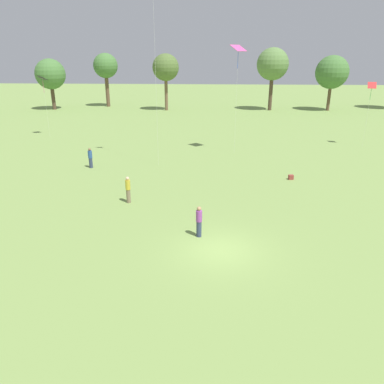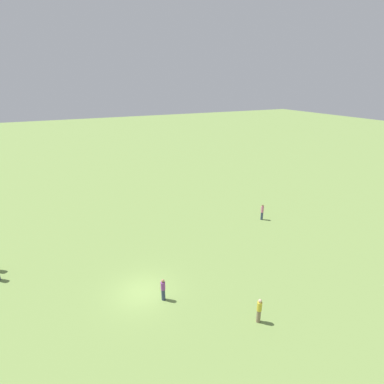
{
  "view_description": "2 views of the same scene",
  "coord_description": "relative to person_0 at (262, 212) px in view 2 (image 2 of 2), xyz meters",
  "views": [
    {
      "loc": [
        -0.42,
        -17.21,
        9.47
      ],
      "look_at": [
        -1.49,
        -0.04,
        3.19
      ],
      "focal_mm": 35.0,
      "sensor_mm": 36.0,
      "label": 1
    },
    {
      "loc": [
        4.67,
        18.8,
        15.35
      ],
      "look_at": [
        -5.49,
        -2.54,
        6.54
      ],
      "focal_mm": 28.0,
      "sensor_mm": 36.0,
      "label": 2
    }
  ],
  "objects": [
    {
      "name": "ground_plane",
      "position": [
        16.45,
        6.47,
        -0.97
      ],
      "size": [
        240.0,
        240.0,
        0.0
      ],
      "primitive_type": "plane",
      "color": "#7A994C"
    },
    {
      "name": "person_0",
      "position": [
        0.0,
        0.0,
        0.0
      ],
      "size": [
        0.45,
        0.45,
        1.9
      ],
      "rotation": [
        0.0,
        0.0,
        2.19
      ],
      "color": "#333D5B",
      "rests_on": "ground_plane"
    },
    {
      "name": "person_2",
      "position": [
        10.21,
        12.8,
        -0.03
      ],
      "size": [
        0.46,
        0.46,
        1.85
      ],
      "rotation": [
        0.0,
        0.0,
        0.98
      ],
      "color": "#847056",
      "rests_on": "ground_plane"
    },
    {
      "name": "person_4",
      "position": [
        15.24,
        7.97,
        -0.06
      ],
      "size": [
        0.39,
        0.39,
        1.79
      ],
      "rotation": [
        0.0,
        0.0,
        6.12
      ],
      "color": "#333D5B",
      "rests_on": "ground_plane"
    }
  ]
}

